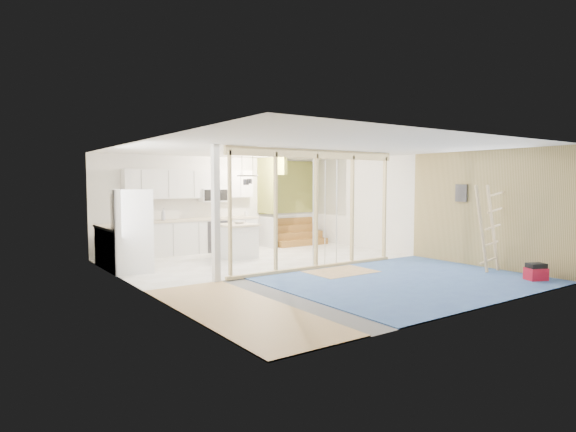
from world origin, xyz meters
TOP-DOWN VIEW (x-y plane):
  - room at (0.00, 0.00)m, footprint 7.01×8.01m
  - floor_overlays at (0.07, 0.06)m, footprint 7.00×8.00m
  - stud_frame at (-0.24, -0.00)m, footprint 4.66×0.14m
  - base_cabinets at (-1.61, 3.36)m, footprint 4.45×2.24m
  - upper_cabinets at (-0.84, 3.82)m, footprint 3.60×0.41m
  - green_partition at (2.04, 3.66)m, footprint 2.25×1.51m
  - pot_rack at (-0.31, 1.89)m, footprint 0.52×0.52m
  - sheathing_panel at (3.48, -2.00)m, footprint 0.02×4.00m
  - electrical_panel at (3.43, -1.40)m, footprint 0.04×0.30m
  - ceiling_light at (1.40, 3.00)m, footprint 0.32×0.32m
  - fridge at (-3.09, 1.89)m, footprint 0.86×0.83m
  - island at (-0.38, 2.32)m, footprint 0.96×0.96m
  - bowl at (-0.26, 2.40)m, footprint 0.34×0.34m
  - soap_bottle_a at (-1.76, 3.65)m, footprint 0.13×0.13m
  - soap_bottle_b at (0.70, 3.70)m, footprint 0.11×0.11m
  - toolbox at (3.00, -3.40)m, footprint 0.44×0.39m
  - ladder at (3.01, -2.38)m, footprint 0.98×0.11m

SIDE VIEW (x-z plane):
  - floor_overlays at x=0.07m, z-range 0.00..0.02m
  - toolbox at x=3.00m, z-range -0.01..0.34m
  - island at x=-0.38m, z-range 0.00..0.86m
  - base_cabinets at x=-1.61m, z-range 0.00..0.93m
  - fridge at x=-3.09m, z-range 0.00..1.75m
  - bowl at x=-0.26m, z-range 0.86..0.93m
  - ladder at x=3.01m, z-range 0.02..1.85m
  - green_partition at x=2.04m, z-range -0.36..2.24m
  - soap_bottle_b at x=0.70m, z-range 0.93..1.13m
  - soap_bottle_a at x=-1.76m, z-range 0.93..1.24m
  - sheathing_panel at x=3.48m, z-range 0.00..2.60m
  - room at x=0.00m, z-range 0.00..2.61m
  - stud_frame at x=-0.24m, z-range 0.29..2.89m
  - electrical_panel at x=3.43m, z-range 1.45..1.85m
  - upper_cabinets at x=-0.84m, z-range 1.39..2.25m
  - pot_rack at x=-0.31m, z-range 1.64..2.36m
  - ceiling_light at x=1.40m, z-range 2.50..2.58m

